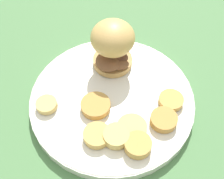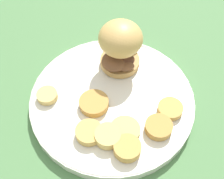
% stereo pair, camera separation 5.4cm
% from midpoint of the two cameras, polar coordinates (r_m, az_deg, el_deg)
% --- Properties ---
extents(ground_plane, '(4.00, 4.00, 0.00)m').
position_cam_midpoint_polar(ground_plane, '(0.58, -2.67, -2.84)').
color(ground_plane, '#4C7A47').
extents(dinner_plate, '(0.30, 0.30, 0.02)m').
position_cam_midpoint_polar(dinner_plate, '(0.57, -2.72, -2.21)').
color(dinner_plate, white).
rests_on(dinner_plate, ground_plane).
extents(sandwich, '(0.10, 0.08, 0.10)m').
position_cam_midpoint_polar(sandwich, '(0.57, -2.54, 7.98)').
color(sandwich, tan).
rests_on(sandwich, dinner_plate).
extents(potato_round_0, '(0.05, 0.05, 0.01)m').
position_cam_midpoint_polar(potato_round_0, '(0.53, 6.57, -5.73)').
color(potato_round_0, '#BC8942').
rests_on(potato_round_0, dinner_plate).
extents(potato_round_1, '(0.04, 0.04, 0.01)m').
position_cam_midpoint_polar(potato_round_1, '(0.55, 8.02, -2.18)').
color(potato_round_1, tan).
rests_on(potato_round_1, dinner_plate).
extents(potato_round_2, '(0.05, 0.05, 0.01)m').
position_cam_midpoint_polar(potato_round_2, '(0.52, 0.67, -7.25)').
color(potato_round_2, '#DBB766').
rests_on(potato_round_2, dinner_plate).
extents(potato_round_3, '(0.05, 0.05, 0.01)m').
position_cam_midpoint_polar(potato_round_3, '(0.54, -5.65, -3.39)').
color(potato_round_3, '#BC8942').
rests_on(potato_round_3, dinner_plate).
extents(potato_round_4, '(0.05, 0.05, 0.01)m').
position_cam_midpoint_polar(potato_round_4, '(0.51, -5.79, -8.56)').
color(potato_round_4, tan).
rests_on(potato_round_4, dinner_plate).
extents(potato_round_5, '(0.04, 0.04, 0.02)m').
position_cam_midpoint_polar(potato_round_5, '(0.51, -2.27, -8.73)').
color(potato_round_5, '#DBB766').
rests_on(potato_round_5, dinner_plate).
extents(potato_round_6, '(0.04, 0.04, 0.01)m').
position_cam_midpoint_polar(potato_round_6, '(0.56, -14.58, -2.89)').
color(potato_round_6, '#DBB766').
rests_on(potato_round_6, dinner_plate).
extents(potato_round_7, '(0.04, 0.04, 0.02)m').
position_cam_midpoint_polar(potato_round_7, '(0.50, 1.66, -10.35)').
color(potato_round_7, tan).
rests_on(potato_round_7, dinner_plate).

